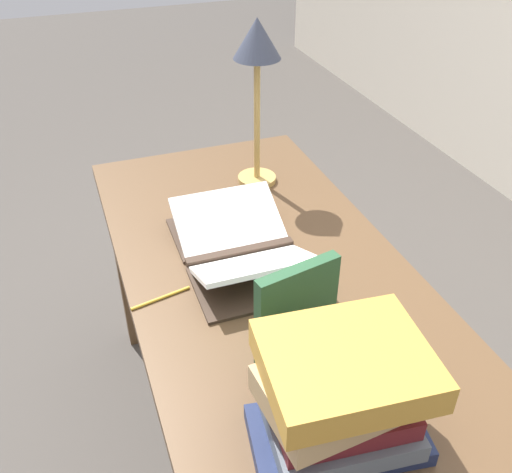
{
  "coord_description": "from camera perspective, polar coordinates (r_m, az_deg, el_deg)",
  "views": [
    {
      "loc": [
        0.99,
        -0.4,
        1.6
      ],
      "look_at": [
        -0.06,
        -0.02,
        0.82
      ],
      "focal_mm": 40.0,
      "sensor_mm": 36.0,
      "label": 1
    }
  ],
  "objects": [
    {
      "name": "coffee_mug",
      "position": [
        1.24,
        4.83,
        -6.49
      ],
      "size": [
        0.1,
        0.1,
        0.09
      ],
      "rotation": [
        0.0,
        0.0,
        0.7
      ],
      "color": "#4C7F5B",
      "rests_on": "reading_desk"
    },
    {
      "name": "open_book",
      "position": [
        1.42,
        -1.59,
        -1.06
      ],
      "size": [
        0.43,
        0.29,
        0.09
      ],
      "rotation": [
        0.0,
        0.0,
        -0.01
      ],
      "color": "#38281E",
      "rests_on": "reading_desk"
    },
    {
      "name": "ground_plane",
      "position": [
        1.92,
        1.22,
        -21.49
      ],
      "size": [
        12.0,
        12.0,
        0.0
      ],
      "primitive_type": "plane",
      "color": "#47423D"
    },
    {
      "name": "book_standing_upright",
      "position": [
        1.1,
        4.04,
        -7.92
      ],
      "size": [
        0.06,
        0.18,
        0.23
      ],
      "rotation": [
        0.0,
        0.0,
        0.2
      ],
      "color": "#234C2D",
      "rests_on": "reading_desk"
    },
    {
      "name": "reading_lamp",
      "position": [
        1.61,
        0.11,
        17.36
      ],
      "size": [
        0.13,
        0.13,
        0.48
      ],
      "color": "tan",
      "rests_on": "reading_desk"
    },
    {
      "name": "book_stack_tall",
      "position": [
        0.97,
        8.54,
        -15.63
      ],
      "size": [
        0.24,
        0.32,
        0.22
      ],
      "color": "#1E284C",
      "rests_on": "reading_desk"
    },
    {
      "name": "pencil",
      "position": [
        1.32,
        -9.5,
        -6.09
      ],
      "size": [
        0.04,
        0.14,
        0.01
      ],
      "rotation": [
        0.0,
        0.0,
        0.21
      ],
      "color": "gold",
      "rests_on": "reading_desk"
    },
    {
      "name": "reading_desk",
      "position": [
        1.44,
        1.53,
        -7.19
      ],
      "size": [
        1.45,
        0.68,
        0.74
      ],
      "color": "brown",
      "rests_on": "ground_plane"
    }
  ]
}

